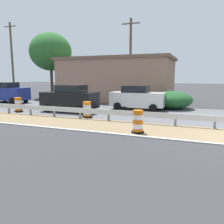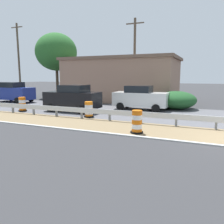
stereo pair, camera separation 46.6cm
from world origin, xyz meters
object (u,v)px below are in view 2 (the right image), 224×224
at_px(car_mid_far_lane, 13,92).
at_px(utility_pole_near, 134,60).
at_px(traffic_barrel_nearest, 137,123).
at_px(traffic_barrel_mid, 22,105).
at_px(car_trailing_near_lane, 140,98).
at_px(traffic_barrel_close, 89,110).
at_px(utility_pole_mid, 19,60).
at_px(car_lead_near_lane, 73,98).

distance_m(car_mid_far_lane, utility_pole_near, 13.37).
bearing_deg(traffic_barrel_nearest, traffic_barrel_mid, 73.14).
distance_m(traffic_barrel_mid, car_trailing_near_lane, 9.63).
xyz_separation_m(traffic_barrel_close, car_mid_far_lane, (4.78, 11.91, 0.59)).
height_order(traffic_barrel_nearest, utility_pole_mid, utility_pole_mid).
bearing_deg(traffic_barrel_close, traffic_barrel_mid, 87.81).
bearing_deg(utility_pole_mid, car_trailing_near_lane, -104.97).
bearing_deg(traffic_barrel_nearest, car_trailing_near_lane, 15.07).
relative_size(traffic_barrel_close, car_mid_far_lane, 0.23).
bearing_deg(traffic_barrel_nearest, car_lead_near_lane, 55.06).
distance_m(car_trailing_near_lane, utility_pole_near, 5.27).
distance_m(car_mid_far_lane, utility_pole_mid, 7.19).
xyz_separation_m(car_lead_near_lane, car_trailing_near_lane, (3.00, -4.70, -0.05)).
xyz_separation_m(traffic_barrel_mid, utility_pole_near, (8.24, -6.74, 3.81)).
distance_m(utility_pole_near, utility_pole_mid, 16.23).
bearing_deg(utility_pole_near, traffic_barrel_close, 176.45).
xyz_separation_m(car_mid_far_lane, utility_pole_near, (3.70, -12.43, 3.25)).
bearing_deg(utility_pole_mid, traffic_barrel_close, -121.43).
distance_m(car_trailing_near_lane, car_mid_far_lane, 14.18).
bearing_deg(utility_pole_near, car_trailing_near_lane, -154.69).
relative_size(traffic_barrel_nearest, car_trailing_near_lane, 0.25).
xyz_separation_m(traffic_barrel_nearest, traffic_barrel_mid, (3.20, 10.57, -0.00)).
bearing_deg(car_lead_near_lane, utility_pole_near, -114.41).
bearing_deg(traffic_barrel_nearest, traffic_barrel_close, 55.77).
relative_size(traffic_barrel_nearest, traffic_barrel_mid, 1.01).
relative_size(traffic_barrel_close, traffic_barrel_mid, 0.95).
distance_m(traffic_barrel_nearest, traffic_barrel_close, 5.27).
xyz_separation_m(traffic_barrel_mid, car_trailing_near_lane, (4.54, -8.48, 0.50)).
relative_size(car_lead_near_lane, car_trailing_near_lane, 0.98).
bearing_deg(car_trailing_near_lane, traffic_barrel_mid, -152.68).
distance_m(traffic_barrel_close, car_lead_near_lane, 3.06).
distance_m(car_trailing_near_lane, utility_pole_mid, 18.97).
xyz_separation_m(traffic_barrel_nearest, utility_pole_near, (11.44, 3.83, 3.81)).
height_order(car_mid_far_lane, utility_pole_mid, utility_pole_mid).
bearing_deg(car_trailing_near_lane, traffic_barrel_nearest, -75.76).
distance_m(traffic_barrel_close, car_mid_far_lane, 12.84).
xyz_separation_m(car_mid_far_lane, utility_pole_mid, (4.79, 3.75, 3.82)).
bearing_deg(utility_pole_near, car_lead_near_lane, 156.25).
height_order(traffic_barrel_nearest, traffic_barrel_close, traffic_barrel_nearest).
bearing_deg(car_lead_near_lane, car_trailing_near_lane, -148.04).
relative_size(car_lead_near_lane, utility_pole_near, 0.53).
bearing_deg(car_lead_near_lane, traffic_barrel_close, 143.16).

